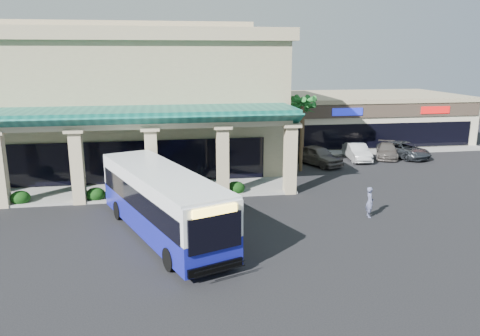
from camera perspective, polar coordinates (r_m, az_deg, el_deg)
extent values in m
plane|color=black|center=(25.74, -3.94, -7.01)|extent=(110.00, 110.00, 0.00)
imported|color=#4F5476|center=(27.72, 15.53, -4.02)|extent=(0.50, 0.70, 1.78)
imported|color=#5E5751|center=(39.80, 9.50, 1.52)|extent=(3.66, 5.13, 1.62)
imported|color=silver|center=(42.33, 14.07, 1.91)|extent=(1.99, 4.54, 1.45)
imported|color=#5F5853|center=(44.07, 17.48, 2.03)|extent=(3.49, 4.79, 1.29)
imported|color=#2D3137|center=(44.63, 19.35, 2.11)|extent=(3.75, 5.55, 1.41)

